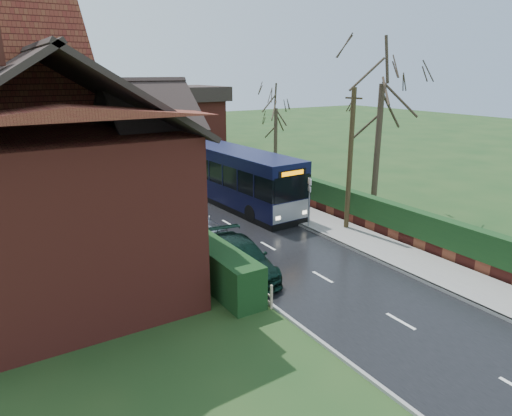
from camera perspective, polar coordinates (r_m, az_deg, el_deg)
ground at (r=20.17m, az=4.65°, el=-6.58°), size 140.00×140.00×0.00m
road at (r=28.34m, az=-7.41°, el=0.29°), size 6.00×100.00×0.02m
pavement at (r=30.24m, az=-0.09°, el=1.60°), size 2.50×100.00×0.14m
kerb_right at (r=29.65m, az=-2.06°, el=1.28°), size 0.12×100.00×0.14m
kerb_left at (r=27.27m, az=-13.24°, el=-0.59°), size 0.12×100.00×0.10m
front_hedge at (r=22.28m, az=-11.21°, el=-2.35°), size 1.20×16.00×1.60m
picket_fence at (r=22.64m, az=-9.39°, el=-2.88°), size 0.10×16.00×0.90m
right_wall_hedge at (r=30.83m, az=2.36°, el=3.70°), size 0.60×50.00×1.80m
brick_house at (r=20.06m, az=-24.58°, el=4.92°), size 9.30×14.60×10.30m
bus at (r=28.13m, az=-2.73°, el=3.85°), size 3.17×11.42×3.43m
car_silver at (r=23.11m, az=-8.17°, el=-1.65°), size 2.45×4.58×1.48m
car_green at (r=18.61m, az=-1.96°, el=-6.27°), size 2.59×4.99×1.38m
car_distant at (r=52.35m, az=-17.46°, el=8.03°), size 2.56×4.70×1.47m
bus_stop_sign at (r=23.69m, az=6.68°, el=1.57°), size 0.20×0.41×2.75m
telegraph_pole at (r=23.46m, az=11.67°, el=5.82°), size 0.29×0.92×7.23m
tree_right_near at (r=27.58m, az=15.61°, el=15.78°), size 4.83×4.83×10.42m
tree_right_far at (r=35.77m, az=2.52°, el=12.93°), size 3.88×3.88×7.50m
tree_house_side at (r=25.74m, az=-25.77°, el=12.67°), size 4.04×4.04×9.18m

